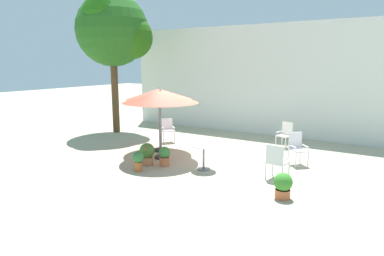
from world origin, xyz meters
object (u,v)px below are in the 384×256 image
Objects in this scene: patio_chair_3 at (167,128)px; potted_plant_1 at (164,156)px; potted_plant_0 at (147,153)px; cafe_table_0 at (204,153)px; patio_umbrella_1 at (159,95)px; patio_chair_0 at (276,160)px; patio_chair_2 at (285,133)px; potted_plant_2 at (138,160)px; patio_umbrella_0 at (160,97)px; potted_plant_3 at (283,185)px; patio_chair_1 at (297,147)px; shade_tree at (114,30)px.

potted_plant_1 is at bearing -56.38° from patio_chair_3.
cafe_table_0 is at bearing 16.38° from potted_plant_0.
patio_umbrella_1 is 2.36× the size of patio_chair_0.
patio_chair_2 is 5.20m from potted_plant_0.
potted_plant_2 is (1.39, -3.38, -0.20)m from patio_chair_3.
potted_plant_3 is at bearing -15.94° from patio_umbrella_0.
potted_plant_1 is at bearing -120.23° from patio_chair_2.
patio_umbrella_0 is at bearing -59.77° from patio_chair_3.
patio_umbrella_1 is 4.64m from patio_chair_0.
potted_plant_0 is at bearing -66.18° from patio_chair_3.
patio_chair_0 reaches higher than potted_plant_0.
potted_plant_1 is (-2.40, -4.13, -0.20)m from patio_chair_2.
potted_plant_0 is 0.62m from potted_plant_2.
patio_chair_1 is at bearing 32.01° from potted_plant_0.
potted_plant_2 is (-1.50, -1.09, -0.16)m from cafe_table_0.
shade_tree is 10.10× the size of potted_plant_1.
potted_plant_0 is at bearing -158.56° from potted_plant_1.
patio_umbrella_0 is 2.47× the size of patio_chair_1.
shade_tree is at bearing 154.36° from patio_umbrella_1.
patio_chair_3 is (-4.12, -1.54, 0.02)m from patio_chair_2.
patio_chair_3 is at bearing 114.24° from patio_umbrella_1.
cafe_table_0 is 1.06× the size of potted_plant_0.
patio_chair_1 is at bearing 22.08° from patio_umbrella_0.
potted_plant_1 is at bearing -48.87° from patio_umbrella_1.
patio_chair_2 reaches higher than potted_plant_1.
patio_chair_1 is (8.03, -0.85, -3.83)m from shade_tree.
patio_chair_2 is at bearing 114.85° from patio_chair_1.
patio_umbrella_0 is 4.41m from patio_chair_1.
patio_chair_0 reaches higher than patio_chair_3.
patio_chair_2 is 4.78m from potted_plant_1.
potted_plant_3 is at bearing -74.60° from patio_chair_2.
shade_tree is 6.12× the size of patio_chair_1.
patio_chair_1 is at bearing 11.04° from patio_umbrella_1.
potted_plant_0 is (-3.69, -0.70, -0.17)m from patio_chair_0.
patio_umbrella_0 is at bearing 132.97° from potted_plant_1.
patio_chair_1 is 1.61× the size of potted_plant_3.
patio_umbrella_1 is 2.32× the size of patio_chair_1.
potted_plant_1 is at bearing -47.03° from patio_umbrella_0.
potted_plant_3 is at bearing -9.37° from potted_plant_1.
patio_chair_1 is 1.68× the size of potted_plant_2.
patio_chair_2 is (1.24, 3.83, 0.02)m from cafe_table_0.
patio_chair_1 is at bearing -65.15° from patio_chair_2.
patio_chair_2 is 1.00× the size of patio_chair_3.
potted_plant_3 is at bearing -30.51° from patio_chair_3.
potted_plant_0 is at bearing -84.67° from patio_umbrella_0.
patio_umbrella_0 is 4.16× the size of potted_plant_2.
potted_plant_1 is (0.49, 0.19, -0.06)m from potted_plant_0.
potted_plant_1 reaches higher than potted_plant_2.
patio_umbrella_1 is 2.00m from patio_chair_3.
patio_chair_1 is (0.11, 1.67, 0.00)m from patio_chair_0.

